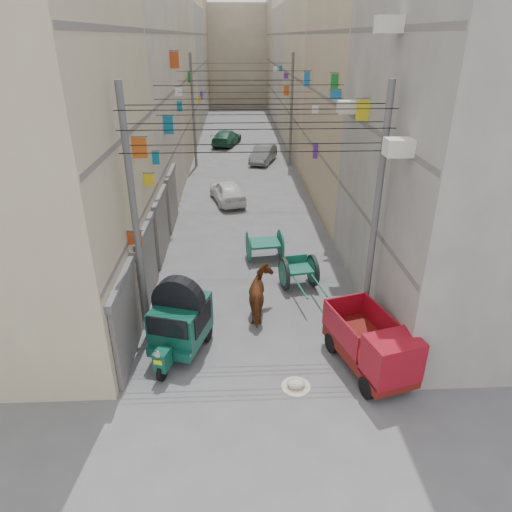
{
  "coord_description": "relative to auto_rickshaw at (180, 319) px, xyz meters",
  "views": [
    {
      "loc": [
        -0.61,
        -6.73,
        9.01
      ],
      "look_at": [
        0.0,
        6.5,
        2.61
      ],
      "focal_mm": 32.0,
      "sensor_mm": 36.0,
      "label": 1
    }
  ],
  "objects": [
    {
      "name": "overhead_cables",
      "position": [
        2.41,
        9.25,
        5.61
      ],
      "size": [
        7.4,
        22.52,
        1.12
      ],
      "color": "black",
      "rests_on": "ground"
    },
    {
      "name": "ground",
      "position": [
        2.41,
        -5.15,
        -1.16
      ],
      "size": [
        140.0,
        140.0,
        0.0
      ],
      "primitive_type": "plane",
      "color": "#4D4D50",
      "rests_on": "ground"
    },
    {
      "name": "shutters_left",
      "position": [
        -1.51,
        5.23,
        0.33
      ],
      "size": [
        0.18,
        14.4,
        2.88
      ],
      "color": "#46464B",
      "rests_on": "ground"
    },
    {
      "name": "building_row_left",
      "position": [
        -5.59,
        28.98,
        5.3
      ],
      "size": [
        8.0,
        62.0,
        14.0
      ],
      "color": "tan",
      "rests_on": "ground"
    },
    {
      "name": "distant_car_grey",
      "position": [
        4.01,
        23.81,
        -0.5
      ],
      "size": [
        2.51,
        4.21,
        1.31
      ],
      "primitive_type": "imported",
      "rotation": [
        0.0,
        0.0,
        -0.3
      ],
      "color": "#5A605E",
      "rests_on": "ground"
    },
    {
      "name": "distant_car_white",
      "position": [
        1.3,
        14.34,
        -0.5
      ],
      "size": [
        2.47,
        4.16,
        1.33
      ],
      "primitive_type": "imported",
      "rotation": [
        0.0,
        0.0,
        3.39
      ],
      "color": "silver",
      "rests_on": "ground"
    },
    {
      "name": "distant_car_green",
      "position": [
        1.04,
        30.35,
        -0.49
      ],
      "size": [
        3.04,
        4.92,
        1.33
      ],
      "primitive_type": "imported",
      "rotation": [
        0.0,
        0.0,
        2.87
      ],
      "color": "#1C533A",
      "rests_on": "ground"
    },
    {
      "name": "feed_sack",
      "position": [
        3.4,
        -1.86,
        -1.03
      ],
      "size": [
        0.52,
        0.42,
        0.26
      ],
      "primitive_type": "ellipsoid",
      "color": "beige",
      "rests_on": "ground"
    },
    {
      "name": "ac_units",
      "position": [
        6.06,
        2.52,
        6.27
      ],
      "size": [
        0.7,
        6.55,
        3.35
      ],
      "color": "beige",
      "rests_on": "ground"
    },
    {
      "name": "mini_truck",
      "position": [
        5.71,
        -1.51,
        -0.29
      ],
      "size": [
        2.26,
        3.5,
        1.82
      ],
      "rotation": [
        0.0,
        0.0,
        0.28
      ],
      "color": "black",
      "rests_on": "ground"
    },
    {
      "name": "tonga_cart",
      "position": [
        4.21,
        3.92,
        -0.5
      ],
      "size": [
        1.53,
        2.95,
        1.27
      ],
      "rotation": [
        0.0,
        0.0,
        0.18
      ],
      "color": "black",
      "rests_on": "ground"
    },
    {
      "name": "building_row_right",
      "position": [
        10.4,
        28.98,
        5.3
      ],
      "size": [
        8.0,
        62.0,
        14.0
      ],
      "color": "#9C9792",
      "rests_on": "ground"
    },
    {
      "name": "second_cart",
      "position": [
        3.02,
        6.44,
        -0.45
      ],
      "size": [
        1.67,
        1.51,
        1.34
      ],
      "rotation": [
        0.0,
        0.0,
        0.12
      ],
      "color": "#135543",
      "rests_on": "ground"
    },
    {
      "name": "end_cap_building",
      "position": [
        2.41,
        60.85,
        5.34
      ],
      "size": [
        22.0,
        10.0,
        13.0
      ],
      "primitive_type": "cube",
      "color": "#B8A991",
      "rests_on": "ground"
    },
    {
      "name": "utility_poles",
      "position": [
        2.41,
        11.85,
        2.84
      ],
      "size": [
        7.4,
        22.2,
        8.0
      ],
      "color": "#545457",
      "rests_on": "ground"
    },
    {
      "name": "auto_rickshaw",
      "position": [
        0.0,
        0.0,
        0.0
      ],
      "size": [
        2.12,
        2.9,
        1.97
      ],
      "rotation": [
        0.0,
        0.0,
        -0.3
      ],
      "color": "black",
      "rests_on": "ground"
    },
    {
      "name": "signboards",
      "position": [
        2.4,
        16.51,
        2.27
      ],
      "size": [
        8.22,
        40.52,
        5.67
      ],
      "color": "#5E2A9C",
      "rests_on": "ground"
    },
    {
      "name": "horse",
      "position": [
        2.63,
        1.85,
        -0.31
      ],
      "size": [
        0.96,
        2.03,
        1.69
      ],
      "primitive_type": "imported",
      "rotation": [
        0.0,
        0.0,
        3.12
      ],
      "color": "brown",
      "rests_on": "ground"
    }
  ]
}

